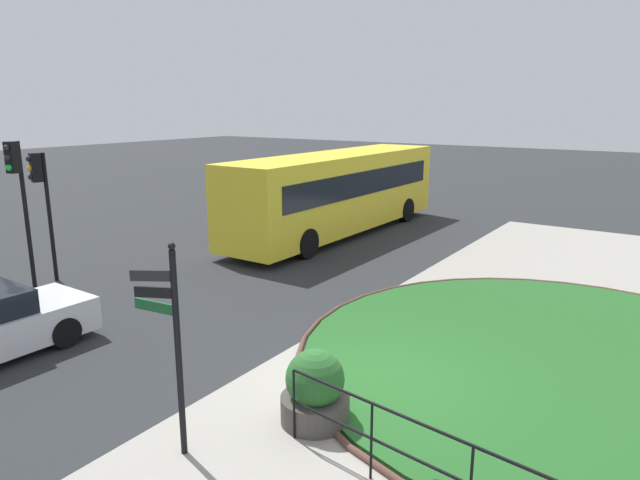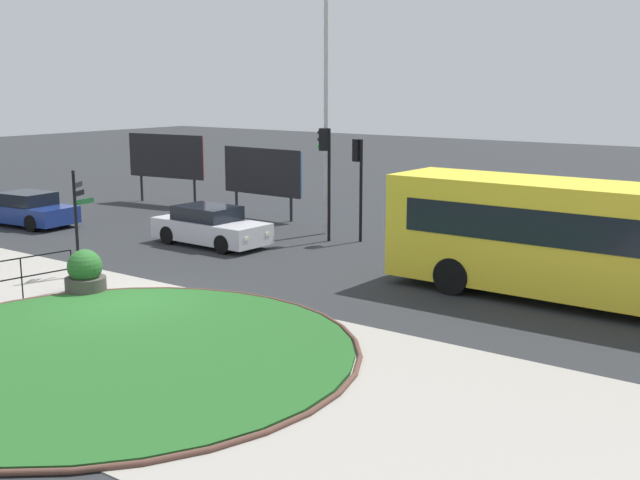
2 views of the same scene
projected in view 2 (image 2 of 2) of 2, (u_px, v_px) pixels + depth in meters
name	position (u px, v px, depth m)	size (l,w,h in m)	color
ground	(120.00, 305.00, 20.35)	(120.00, 120.00, 0.00)	#282B2D
sidewalk_paving	(56.00, 323.00, 18.85)	(32.00, 8.21, 0.02)	#9E998E
grass_island	(110.00, 353.00, 16.62)	(10.22, 10.22, 0.10)	#235B23
grass_kerb_ring	(110.00, 353.00, 16.62)	(10.53, 10.53, 0.11)	brown
signpost_directional	(78.00, 216.00, 23.07)	(0.37, 0.77, 3.13)	black
bus_yellow	(607.00, 243.00, 19.82)	(11.44, 2.62, 3.09)	yellow
car_near_lane	(210.00, 227.00, 27.72)	(4.34, 1.86, 1.36)	silver
car_far_lane	(26.00, 210.00, 31.56)	(4.49, 2.20, 1.33)	navy
traffic_light_near	(358.00, 167.00, 28.03)	(0.48, 0.32, 3.62)	black
traffic_light_far	(325.00, 159.00, 28.02)	(0.48, 0.32, 4.00)	black
lamppost_tall	(326.00, 97.00, 28.97)	(0.32, 0.32, 9.49)	#B7B7BC
billboard_left	(166.00, 157.00, 36.93)	(4.32, 0.65, 3.22)	black
billboard_right	(262.00, 173.00, 33.11)	(4.19, 0.26, 2.91)	black
planter_near_signpost	(85.00, 274.00, 21.36)	(1.09, 1.09, 1.21)	#47423D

